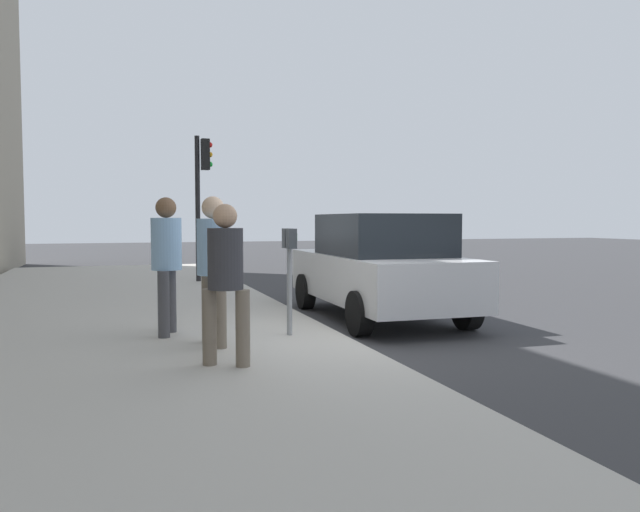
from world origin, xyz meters
TOP-DOWN VIEW (x-y plane):
  - ground_plane at (0.00, 0.00)m, footprint 80.00×80.00m
  - sidewalk_slab at (0.00, 3.00)m, footprint 28.00×6.00m
  - parking_meter at (0.12, 0.69)m, footprint 0.36×0.12m
  - pedestrian_at_meter at (-0.25, 1.74)m, footprint 0.53×0.39m
  - pedestrian_bystander at (-1.34, 1.78)m, footprint 0.37×0.47m
  - parking_officer at (0.64, 2.23)m, footprint 0.53×0.40m
  - parked_sedan_near at (1.83, -1.35)m, footprint 4.43×2.03m
  - traffic_signal at (7.80, 0.84)m, footprint 0.24×0.44m

SIDE VIEW (x-z plane):
  - ground_plane at x=0.00m, z-range 0.00..0.00m
  - sidewalk_slab at x=0.00m, z-range 0.00..0.15m
  - parked_sedan_near at x=1.83m, z-range 0.01..1.78m
  - pedestrian_bystander at x=-1.34m, z-range 0.29..1.98m
  - parking_meter at x=0.12m, z-range 0.46..1.87m
  - pedestrian_at_meter at x=-0.25m, z-range 0.32..2.13m
  - parking_officer at x=0.64m, z-range 0.32..2.14m
  - traffic_signal at x=7.80m, z-range 0.78..4.38m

